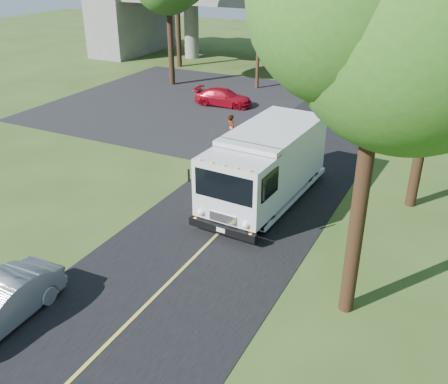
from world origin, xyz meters
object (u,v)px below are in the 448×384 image
Objects in this scene: utility_pole at (259,27)px; pedestrian at (231,130)px; traffic_signal at (286,44)px; step_van at (266,164)px; silver_sedan at (0,304)px; tree_right_near at (395,3)px; red_sedan at (223,97)px.

utility_pole reaches higher than pedestrian.
traffic_signal reaches higher than pedestrian.
step_van reaches higher than pedestrian.
traffic_signal is at bearing 93.02° from silver_sedan.
tree_right_near reaches higher than utility_pole.
step_van is 1.90× the size of silver_sedan.
red_sedan is 23.19m from silver_sedan.
pedestrian is (-0.51, 16.16, 0.20)m from silver_sedan.
utility_pole is at bearing 96.38° from silver_sedan.
utility_pole is (-1.50, -2.00, 1.40)m from traffic_signal.
traffic_signal is at bearing 114.95° from tree_right_near.
tree_right_near is 1.53× the size of step_van.
step_van is 1.91× the size of red_sedan.
step_van is at bearing -65.42° from utility_pole.
step_van is at bearing 132.53° from tree_right_near.
pedestrian is at bearing -72.91° from utility_pole.
utility_pole is at bearing -7.19° from red_sedan.
tree_right_near reaches higher than red_sedan.
red_sedan is 7.67m from pedestrian.
tree_right_near is at bearing 27.08° from silver_sedan.
utility_pole reaches higher than traffic_signal.
red_sedan is at bearing -23.32° from pedestrian.
silver_sedan reaches higher than red_sedan.
tree_right_near is at bearing -65.05° from traffic_signal.
step_van is 11.40m from silver_sedan.
traffic_signal is at bearing 53.13° from utility_pole.
step_van is (8.00, -17.49, -2.87)m from utility_pole.
step_van is at bearing 164.61° from pedestrian.
traffic_signal is at bearing -44.72° from pedestrian.
red_sedan is 2.31× the size of pedestrian.
traffic_signal is at bearing 111.45° from step_van.
silver_sedan is (2.71, -30.19, -2.53)m from traffic_signal.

